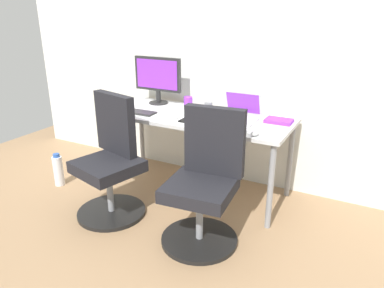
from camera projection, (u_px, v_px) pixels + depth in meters
name	position (u px, v px, depth m)	size (l,w,h in m)	color
ground_plane	(195.00, 189.00, 3.33)	(5.28, 5.28, 0.00)	#9E7A56
back_wall	(217.00, 38.00, 3.21)	(4.40, 0.04, 2.60)	silver
desk	(195.00, 122.00, 3.10)	(1.64, 0.67, 0.70)	silver
office_chair_left	(111.00, 162.00, 2.84)	(0.54, 0.54, 0.94)	black
office_chair_right	(205.00, 184.00, 2.49)	(0.54, 0.54, 0.94)	black
water_bottle_on_floor	(58.00, 170.00, 3.36)	(0.09, 0.09, 0.31)	white
desktop_monitor	(158.00, 77.00, 3.37)	(0.48, 0.18, 0.43)	#262626
open_laptop	(239.00, 113.00, 2.94)	(0.31, 0.30, 0.22)	silver
keyboard_by_monitor	(137.00, 112.00, 3.14)	(0.34, 0.12, 0.02)	#2D2D2D
keyboard_by_laptop	(224.00, 129.00, 2.70)	(0.34, 0.12, 0.02)	silver
mouse_by_monitor	(195.00, 108.00, 3.23)	(0.06, 0.10, 0.03)	#515156
mouse_by_laptop	(255.00, 133.00, 2.58)	(0.06, 0.10, 0.03)	#B7B7B7
coffee_mug	(188.00, 102.00, 3.33)	(0.08, 0.08, 0.09)	purple
pen_cup	(208.00, 108.00, 3.09)	(0.07, 0.07, 0.10)	slate
phone_near_laptop	(186.00, 120.00, 2.93)	(0.07, 0.14, 0.01)	black
notebook	(279.00, 121.00, 2.88)	(0.21, 0.15, 0.03)	purple
paper_pile	(171.00, 114.00, 3.08)	(0.21, 0.30, 0.01)	white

